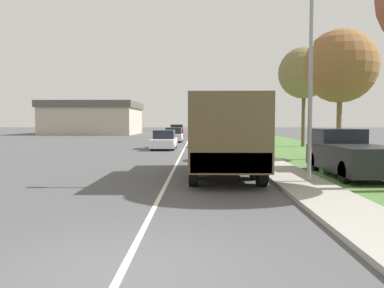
# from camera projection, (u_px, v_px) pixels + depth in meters

# --- Properties ---
(ground_plane) EXTENTS (180.00, 180.00, 0.00)m
(ground_plane) POSITION_uv_depth(u_px,v_px,m) (189.00, 139.00, 45.16)
(ground_plane) COLOR #4C4C4F
(lane_centre_stripe) EXTENTS (0.12, 120.00, 0.00)m
(lane_centre_stripe) POSITION_uv_depth(u_px,v_px,m) (189.00, 139.00, 45.16)
(lane_centre_stripe) COLOR silver
(lane_centre_stripe) RESTS_ON ground
(sidewalk_right) EXTENTS (1.80, 120.00, 0.12)m
(sidewalk_right) POSITION_uv_depth(u_px,v_px,m) (226.00, 138.00, 45.08)
(sidewalk_right) COLOR #9E9B93
(sidewalk_right) RESTS_ON ground
(grass_strip_right) EXTENTS (7.00, 120.00, 0.02)m
(grass_strip_right) POSITION_uv_depth(u_px,v_px,m) (263.00, 139.00, 45.01)
(grass_strip_right) COLOR #4C7538
(grass_strip_right) RESTS_ON ground
(military_truck) EXTENTS (2.51, 7.11, 2.98)m
(military_truck) POSITION_uv_depth(u_px,v_px,m) (223.00, 134.00, 14.16)
(military_truck) COLOR #606647
(military_truck) RESTS_ON ground
(car_nearest_ahead) EXTENTS (1.74, 4.70, 1.44)m
(car_nearest_ahead) POSITION_uv_depth(u_px,v_px,m) (164.00, 140.00, 28.57)
(car_nearest_ahead) COLOR silver
(car_nearest_ahead) RESTS_ON ground
(car_second_ahead) EXTENTS (1.78, 4.44, 1.48)m
(car_second_ahead) POSITION_uv_depth(u_px,v_px,m) (174.00, 135.00, 38.66)
(car_second_ahead) COLOR silver
(car_second_ahead) RESTS_ON ground
(car_third_ahead) EXTENTS (1.84, 4.58, 1.68)m
(car_third_ahead) POSITION_uv_depth(u_px,v_px,m) (177.00, 131.00, 51.70)
(car_third_ahead) COLOR maroon
(car_third_ahead) RESTS_ON ground
(pickup_truck) EXTENTS (1.91, 5.04, 1.78)m
(pickup_truck) POSITION_uv_depth(u_px,v_px,m) (348.00, 154.00, 14.47)
(pickup_truck) COLOR black
(pickup_truck) RESTS_ON grass_strip_right
(lamp_post) EXTENTS (1.69, 0.24, 6.80)m
(lamp_post) POSITION_uv_depth(u_px,v_px,m) (304.00, 58.00, 12.19)
(lamp_post) COLOR gray
(lamp_post) RESTS_ON sidewalk_right
(tree_mid_right) EXTENTS (3.95, 3.95, 7.05)m
(tree_mid_right) POSITION_uv_depth(u_px,v_px,m) (340.00, 66.00, 20.24)
(tree_mid_right) COLOR brown
(tree_mid_right) RESTS_ON grass_strip_right
(tree_far_right) EXTENTS (4.24, 4.24, 8.21)m
(tree_far_right) POSITION_uv_depth(u_px,v_px,m) (304.00, 73.00, 30.85)
(tree_far_right) COLOR brown
(tree_far_right) RESTS_ON grass_strip_right
(utility_box) EXTENTS (0.55, 0.45, 0.70)m
(utility_box) POSITION_uv_depth(u_px,v_px,m) (328.00, 165.00, 14.73)
(utility_box) COLOR #3D7042
(utility_box) RESTS_ON grass_strip_right
(building_distant) EXTENTS (14.74, 13.29, 5.32)m
(building_distant) POSITION_uv_depth(u_px,v_px,m) (94.00, 118.00, 62.31)
(building_distant) COLOR #B2A893
(building_distant) RESTS_ON ground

